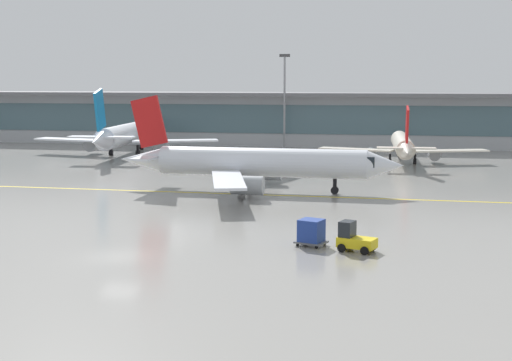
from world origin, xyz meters
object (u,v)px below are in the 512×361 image
object	(u,v)px
gate_airplane_1	(127,135)
taxiing_regional_jet	(259,163)
baggage_tug	(354,239)
apron_light_mast_1	(285,98)
gate_airplane_2	(402,145)
cargo_dolly_lead	(311,232)

from	to	relation	value
gate_airplane_1	taxiing_regional_jet	bearing A→B (deg)	-144.92
baggage_tug	apron_light_mast_1	bearing A→B (deg)	121.35
baggage_tug	taxiing_regional_jet	bearing A→B (deg)	133.58
taxiing_regional_jet	baggage_tug	size ratio (longest dim) A/B	10.60
gate_airplane_1	baggage_tug	size ratio (longest dim) A/B	11.09
gate_airplane_2	baggage_tug	distance (m)	56.10
gate_airplane_2	taxiing_regional_jet	xyz separation A→B (m)	(-15.40, -30.60, 0.50)
taxiing_regional_jet	baggage_tug	world-z (taller)	taxiing_regional_jet
cargo_dolly_lead	apron_light_mast_1	world-z (taller)	apron_light_mast_1
apron_light_mast_1	taxiing_regional_jet	bearing A→B (deg)	-84.71
apron_light_mast_1	gate_airplane_1	bearing A→B (deg)	-148.28
baggage_tug	cargo_dolly_lead	xyz separation A→B (m)	(-3.13, 1.08, 0.16)
gate_airplane_1	baggage_tug	world-z (taller)	gate_airplane_1
gate_airplane_2	cargo_dolly_lead	xyz separation A→B (m)	(-6.98, -54.86, -1.53)
taxiing_regional_jet	cargo_dolly_lead	size ratio (longest dim) A/B	12.32
gate_airplane_2	cargo_dolly_lead	bearing A→B (deg)	170.47
gate_airplane_1	baggage_tug	distance (m)	71.06
gate_airplane_1	apron_light_mast_1	distance (m)	27.94
gate_airplane_2	baggage_tug	world-z (taller)	gate_airplane_2
apron_light_mast_1	gate_airplane_2	bearing A→B (deg)	-41.57
gate_airplane_2	baggage_tug	bearing A→B (deg)	173.79
taxiing_regional_jet	baggage_tug	xyz separation A→B (m)	(11.55, -25.34, -2.18)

